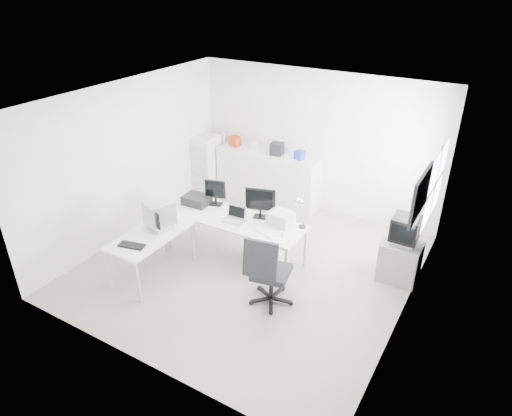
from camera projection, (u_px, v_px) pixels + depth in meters
The scene contains 30 objects.
floor at pixel (250, 265), 7.65m from camera, with size 5.00×5.00×0.01m, color beige.
ceiling at pixel (249, 99), 6.34m from camera, with size 5.00×5.00×0.01m, color white.
back_wall at pixel (316, 143), 8.90m from camera, with size 5.00×0.02×2.80m, color white.
left_wall at pixel (130, 159), 8.12m from camera, with size 0.02×5.00×2.80m, color white.
right_wall at pixel (415, 233), 5.87m from camera, with size 0.02×5.00×2.80m, color white.
window at pixel (436, 185), 6.70m from camera, with size 0.02×1.20×1.10m, color white, non-canonical shape.
wall_picture at pixel (421, 194), 5.73m from camera, with size 0.04×0.90×0.60m, color black, non-canonical shape.
main_desk at pixel (235, 237), 7.73m from camera, with size 2.40×0.80×0.75m, color silver, non-canonical shape.
side_desk at pixel (153, 254), 7.27m from camera, with size 0.70×1.40×0.75m, color silver, non-canonical shape.
drawer_pedestal at pixel (272, 251), 7.48m from camera, with size 0.40×0.50×0.60m, color silver.
inkjet_printer at pixel (197, 200), 7.97m from camera, with size 0.45×0.35×0.16m, color black.
lcd_monitor_small at pixel (215, 192), 7.88m from camera, with size 0.37×0.21×0.47m, color black, non-canonical shape.
lcd_monitor_large at pixel (260, 203), 7.46m from camera, with size 0.50×0.20×0.52m, color black, non-canonical shape.
laptop at pixel (234, 215), 7.40m from camera, with size 0.35×0.36×0.24m, color #B7B7BA, non-canonical shape.
white_keyboard at pixel (264, 232), 7.14m from camera, with size 0.40×0.12×0.02m, color silver.
white_mouse at pixel (282, 234), 7.04m from camera, with size 0.05×0.05×0.05m, color silver.
laser_printer at pixel (281, 218), 7.33m from camera, with size 0.38×0.32×0.21m, color #B6B6B6.
desk_lamp at pixel (303, 214), 7.17m from camera, with size 0.17×0.17×0.50m, color silver, non-canonical shape.
crt_monitor at pixel (159, 214), 7.17m from camera, with size 0.42×0.42×0.49m, color #B7B7BA, non-canonical shape.
black_keyboard at pixel (132, 245), 6.79m from camera, with size 0.40×0.16×0.03m, color black.
office_chair at pixel (271, 269), 6.56m from camera, with size 0.67×0.67×1.16m, color #2A2C2F, non-canonical shape.
tv_cabinet at pixel (400, 261), 7.18m from camera, with size 0.60×0.49×0.66m, color gray.
crt_tv at pixel (405, 231), 6.93m from camera, with size 0.50×0.48×0.45m, color black, non-canonical shape.
sideboard at pixel (268, 178), 9.51m from camera, with size 2.20×0.55×1.10m, color silver.
clutter_box_a at pixel (235, 141), 9.57m from camera, with size 0.21×0.18×0.21m, color #B72C1A.
clutter_box_b at pixel (255, 147), 9.35m from camera, with size 0.15×0.13×0.15m, color silver.
clutter_box_c at pixel (277, 149), 9.11m from camera, with size 0.25×0.22×0.25m, color black.
clutter_box_d at pixel (299, 155), 8.90m from camera, with size 0.17×0.15×0.17m, color #1B35BE.
clutter_bottle at pixel (224, 138), 9.73m from camera, with size 0.07×0.07×0.22m, color silver.
filing_cabinet at pixel (207, 165), 9.87m from camera, with size 0.45×0.54×1.29m, color silver.
Camera 1 is at (3.30, -5.39, 4.42)m, focal length 32.00 mm.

